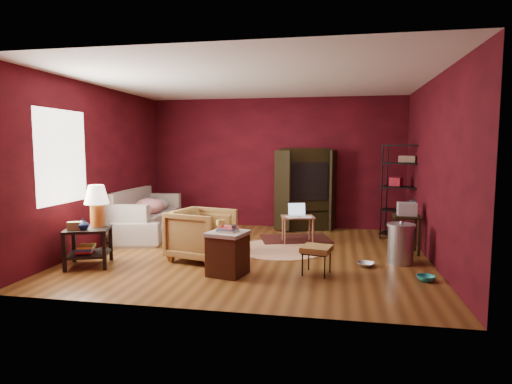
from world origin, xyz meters
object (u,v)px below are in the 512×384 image
(side_table, at_px, (93,217))
(wire_shelving, at_px, (407,188))
(tv_armoire, at_px, (305,187))
(armchair, at_px, (202,232))
(sofa, at_px, (146,215))
(hamper, at_px, (228,252))
(laptop_desk, at_px, (298,219))

(side_table, relative_size, wire_shelving, 0.66)
(tv_armoire, relative_size, wire_shelving, 0.96)
(armchair, distance_m, wire_shelving, 3.97)
(sofa, relative_size, hamper, 3.10)
(side_table, relative_size, tv_armoire, 0.69)
(side_table, xyz_separation_m, hamper, (2.09, -0.13, -0.40))
(armchair, height_order, wire_shelving, wire_shelving)
(armchair, relative_size, tv_armoire, 0.50)
(tv_armoire, distance_m, wire_shelving, 2.08)
(side_table, height_order, tv_armoire, tv_armoire)
(sofa, distance_m, side_table, 2.09)
(side_table, bearing_deg, tv_armoire, 49.35)
(armchair, xyz_separation_m, tv_armoire, (1.39, 2.77, 0.46))
(side_table, bearing_deg, sofa, 93.61)
(armchair, relative_size, hamper, 1.26)
(armchair, relative_size, laptop_desk, 1.21)
(wire_shelving, bearing_deg, sofa, -151.17)
(tv_armoire, bearing_deg, side_table, -151.66)
(side_table, distance_m, wire_shelving, 5.52)
(sofa, distance_m, hamper, 3.12)
(sofa, relative_size, side_table, 1.80)
(sofa, xyz_separation_m, side_table, (0.13, -2.07, 0.29))
(sofa, xyz_separation_m, tv_armoire, (3.01, 1.28, 0.48))
(armchair, distance_m, hamper, 0.94)
(hamper, bearing_deg, wire_shelving, 45.24)
(laptop_desk, bearing_deg, side_table, -158.50)
(armchair, bearing_deg, hamper, -125.57)
(hamper, height_order, wire_shelving, wire_shelving)
(hamper, distance_m, tv_armoire, 3.61)
(laptop_desk, relative_size, tv_armoire, 0.42)
(wire_shelving, bearing_deg, hamper, -112.59)
(sofa, bearing_deg, wire_shelving, -97.00)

